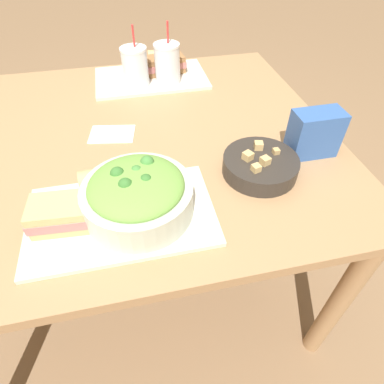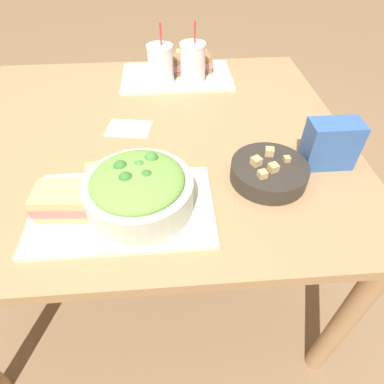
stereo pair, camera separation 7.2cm
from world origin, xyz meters
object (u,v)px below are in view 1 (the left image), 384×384
(salad_bowl, at_px, (139,194))
(drink_cup_red, at_px, (167,65))
(baguette_far, at_px, (164,58))
(drink_cup_dark, at_px, (135,68))
(sandwich_near, at_px, (66,213))
(soup_bowl, at_px, (260,165))
(sandwich_far, at_px, (165,64))
(napkin_folded, at_px, (112,134))
(baguette_near, at_px, (107,179))
(chip_bag, at_px, (315,133))

(salad_bowl, relative_size, drink_cup_red, 1.16)
(baguette_far, bearing_deg, drink_cup_dark, 144.21)
(drink_cup_dark, bearing_deg, sandwich_near, -108.37)
(sandwich_near, height_order, drink_cup_dark, drink_cup_dark)
(salad_bowl, distance_m, soup_bowl, 0.34)
(soup_bowl, distance_m, baguette_far, 0.73)
(baguette_far, bearing_deg, sandwich_far, 178.58)
(napkin_folded, bearing_deg, salad_bowl, -80.77)
(sandwich_far, xyz_separation_m, drink_cup_red, (-0.00, -0.09, 0.03))
(baguette_near, height_order, chip_bag, chip_bag)
(chip_bag, bearing_deg, salad_bowl, -165.05)
(soup_bowl, distance_m, napkin_folded, 0.47)
(sandwich_near, bearing_deg, salad_bowl, 5.05)
(baguette_far, distance_m, chip_bag, 0.74)
(sandwich_near, bearing_deg, drink_cup_dark, 75.56)
(drink_cup_red, distance_m, chip_bag, 0.61)
(soup_bowl, distance_m, drink_cup_dark, 0.63)
(salad_bowl, xyz_separation_m, soup_bowl, (0.32, 0.08, -0.04))
(salad_bowl, height_order, sandwich_near, salad_bowl)
(drink_cup_red, relative_size, chip_bag, 1.60)
(baguette_near, xyz_separation_m, sandwich_far, (0.24, 0.64, 0.00))
(sandwich_far, xyz_separation_m, napkin_folded, (-0.23, -0.38, -0.04))
(drink_cup_dark, height_order, napkin_folded, drink_cup_dark)
(baguette_near, relative_size, sandwich_far, 0.78)
(chip_bag, bearing_deg, napkin_folded, 158.58)
(baguette_far, height_order, drink_cup_dark, drink_cup_dark)
(baguette_far, relative_size, chip_bag, 0.95)
(soup_bowl, height_order, drink_cup_red, drink_cup_red)
(drink_cup_dark, distance_m, chip_bag, 0.68)
(salad_bowl, bearing_deg, drink_cup_red, 75.28)
(soup_bowl, relative_size, drink_cup_red, 0.92)
(drink_cup_red, bearing_deg, salad_bowl, -104.72)
(sandwich_near, relative_size, napkin_folded, 1.06)
(sandwich_near, height_order, sandwich_far, same)
(drink_cup_dark, bearing_deg, sandwich_far, 35.31)
(soup_bowl, distance_m, baguette_near, 0.40)
(salad_bowl, height_order, drink_cup_red, drink_cup_red)
(soup_bowl, xyz_separation_m, baguette_near, (-0.40, 0.01, 0.02))
(sandwich_near, distance_m, baguette_far, 0.87)
(chip_bag, bearing_deg, drink_cup_red, 122.49)
(drink_cup_red, xyz_separation_m, chip_bag, (0.33, -0.51, -0.01))
(baguette_near, distance_m, baguette_far, 0.75)
(baguette_near, bearing_deg, drink_cup_dark, -16.93)
(sandwich_far, bearing_deg, baguette_far, 76.61)
(salad_bowl, xyz_separation_m, baguette_far, (0.18, 0.80, -0.02))
(sandwich_far, relative_size, drink_cup_red, 0.76)
(salad_bowl, xyz_separation_m, chip_bag, (0.50, 0.13, -0.00))
(salad_bowl, bearing_deg, napkin_folded, 99.23)
(napkin_folded, bearing_deg, sandwich_far, 59.05)
(soup_bowl, height_order, sandwich_far, sandwich_far)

